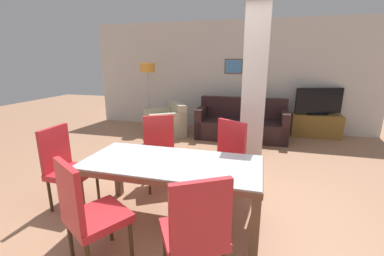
{
  "coord_description": "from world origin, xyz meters",
  "views": [
    {
      "loc": [
        0.86,
        -2.37,
        1.75
      ],
      "look_at": [
        0.0,
        0.83,
        0.87
      ],
      "focal_mm": 24.0,
      "sensor_mm": 36.0,
      "label": 1
    }
  ],
  "objects_px": {
    "dining_chair_near_left": "(88,211)",
    "sofa": "(241,125)",
    "tv_stand": "(316,126)",
    "dining_chair_near_right": "(196,230)",
    "bottle": "(249,124)",
    "floor_lamp": "(148,74)",
    "dining_chair_head_left": "(66,164)",
    "armchair": "(166,124)",
    "dining_table": "(172,173)",
    "dining_chair_far_right": "(225,156)",
    "dining_chair_far_left": "(160,149)",
    "coffee_table": "(242,141)",
    "tv_screen": "(319,102)"
  },
  "relations": [
    {
      "from": "dining_table",
      "to": "dining_chair_far_right",
      "type": "height_order",
      "value": "dining_chair_far_right"
    },
    {
      "from": "armchair",
      "to": "tv_stand",
      "type": "bearing_deg",
      "value": -112.8
    },
    {
      "from": "dining_chair_near_right",
      "to": "armchair",
      "type": "height_order",
      "value": "dining_chair_near_right"
    },
    {
      "from": "dining_chair_near_left",
      "to": "tv_stand",
      "type": "distance_m",
      "value": 5.46
    },
    {
      "from": "dining_chair_near_right",
      "to": "dining_chair_near_left",
      "type": "distance_m",
      "value": 0.93
    },
    {
      "from": "dining_table",
      "to": "armchair",
      "type": "height_order",
      "value": "armchair"
    },
    {
      "from": "dining_chair_near_right",
      "to": "floor_lamp",
      "type": "bearing_deg",
      "value": 87.52
    },
    {
      "from": "coffee_table",
      "to": "floor_lamp",
      "type": "xyz_separation_m",
      "value": [
        -2.47,
        1.14,
        1.2
      ]
    },
    {
      "from": "dining_chair_head_left",
      "to": "dining_chair_far_left",
      "type": "xyz_separation_m",
      "value": [
        0.89,
        0.82,
        0.0
      ]
    },
    {
      "from": "coffee_table",
      "to": "bottle",
      "type": "xyz_separation_m",
      "value": [
        0.11,
        0.11,
        0.32
      ]
    },
    {
      "from": "armchair",
      "to": "dining_chair_near_right",
      "type": "bearing_deg",
      "value": 168.65
    },
    {
      "from": "dining_chair_near_left",
      "to": "sofa",
      "type": "bearing_deg",
      "value": 108.28
    },
    {
      "from": "coffee_table",
      "to": "tv_screen",
      "type": "height_order",
      "value": "tv_screen"
    },
    {
      "from": "dining_chair_near_left",
      "to": "tv_stand",
      "type": "relative_size",
      "value": 0.92
    },
    {
      "from": "dining_chair_near_left",
      "to": "dining_chair_head_left",
      "type": "bearing_deg",
      "value": 169.2
    },
    {
      "from": "dining_chair_near_left",
      "to": "bottle",
      "type": "height_order",
      "value": "dining_chair_near_left"
    },
    {
      "from": "dining_chair_far_left",
      "to": "tv_stand",
      "type": "distance_m",
      "value": 4.13
    },
    {
      "from": "dining_chair_far_right",
      "to": "dining_chair_head_left",
      "type": "bearing_deg",
      "value": 54.08
    },
    {
      "from": "dining_chair_near_left",
      "to": "tv_stand",
      "type": "xyz_separation_m",
      "value": [
        2.62,
        4.79,
        -0.27
      ]
    },
    {
      "from": "sofa",
      "to": "tv_screen",
      "type": "height_order",
      "value": "tv_screen"
    },
    {
      "from": "dining_chair_head_left",
      "to": "dining_chair_far_right",
      "type": "height_order",
      "value": "same"
    },
    {
      "from": "dining_chair_head_left",
      "to": "floor_lamp",
      "type": "xyz_separation_m",
      "value": [
        -0.55,
        3.65,
        0.88
      ]
    },
    {
      "from": "tv_stand",
      "to": "floor_lamp",
      "type": "distance_m",
      "value": 4.23
    },
    {
      "from": "floor_lamp",
      "to": "dining_chair_near_right",
      "type": "bearing_deg",
      "value": -61.93
    },
    {
      "from": "armchair",
      "to": "tv_screen",
      "type": "relative_size",
      "value": 1.16
    },
    {
      "from": "dining_chair_far_left",
      "to": "tv_stand",
      "type": "xyz_separation_m",
      "value": [
        2.62,
        3.18,
        -0.27
      ]
    },
    {
      "from": "dining_chair_far_right",
      "to": "sofa",
      "type": "bearing_deg",
      "value": -59.21
    },
    {
      "from": "dining_chair_far_right",
      "to": "tv_screen",
      "type": "distance_m",
      "value": 3.66
    },
    {
      "from": "dining_chair_far_right",
      "to": "dining_chair_far_left",
      "type": "height_order",
      "value": "same"
    },
    {
      "from": "dining_chair_head_left",
      "to": "tv_screen",
      "type": "xyz_separation_m",
      "value": [
        3.51,
        4.0,
        0.29
      ]
    },
    {
      "from": "dining_chair_far_left",
      "to": "sofa",
      "type": "relative_size",
      "value": 0.49
    },
    {
      "from": "dining_table",
      "to": "bottle",
      "type": "height_order",
      "value": "dining_table"
    },
    {
      "from": "dining_table",
      "to": "sofa",
      "type": "bearing_deg",
      "value": 82.26
    },
    {
      "from": "dining_chair_head_left",
      "to": "armchair",
      "type": "xyz_separation_m",
      "value": [
        0.04,
        3.26,
        -0.27
      ]
    },
    {
      "from": "dining_chair_far_left",
      "to": "bottle",
      "type": "height_order",
      "value": "dining_chair_far_left"
    },
    {
      "from": "armchair",
      "to": "bottle",
      "type": "xyz_separation_m",
      "value": [
        1.99,
        -0.64,
        0.27
      ]
    },
    {
      "from": "dining_chair_near_right",
      "to": "dining_chair_near_left",
      "type": "bearing_deg",
      "value": 149.23
    },
    {
      "from": "dining_table",
      "to": "coffee_table",
      "type": "bearing_deg",
      "value": 77.22
    },
    {
      "from": "dining_chair_near_right",
      "to": "armchair",
      "type": "xyz_separation_m",
      "value": [
        -1.77,
        4.04,
        -0.27
      ]
    },
    {
      "from": "dining_chair_head_left",
      "to": "dining_chair_near_right",
      "type": "xyz_separation_m",
      "value": [
        1.81,
        -0.79,
        0.0
      ]
    },
    {
      "from": "bottle",
      "to": "floor_lamp",
      "type": "distance_m",
      "value": 2.92
    },
    {
      "from": "dining_table",
      "to": "tv_stand",
      "type": "relative_size",
      "value": 1.73
    },
    {
      "from": "dining_chair_near_right",
      "to": "tv_stand",
      "type": "distance_m",
      "value": 5.09
    },
    {
      "from": "armchair",
      "to": "bottle",
      "type": "height_order",
      "value": "armchair"
    },
    {
      "from": "floor_lamp",
      "to": "tv_screen",
      "type": "bearing_deg",
      "value": 5.01
    },
    {
      "from": "coffee_table",
      "to": "tv_stand",
      "type": "bearing_deg",
      "value": 43.3
    },
    {
      "from": "dining_chair_near_right",
      "to": "floor_lamp",
      "type": "height_order",
      "value": "floor_lamp"
    },
    {
      "from": "dining_chair_far_left",
      "to": "tv_screen",
      "type": "bearing_deg",
      "value": -158.83
    },
    {
      "from": "dining_chair_head_left",
      "to": "floor_lamp",
      "type": "distance_m",
      "value": 3.79
    },
    {
      "from": "dining_chair_far_right",
      "to": "coffee_table",
      "type": "relative_size",
      "value": 1.3
    }
  ]
}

